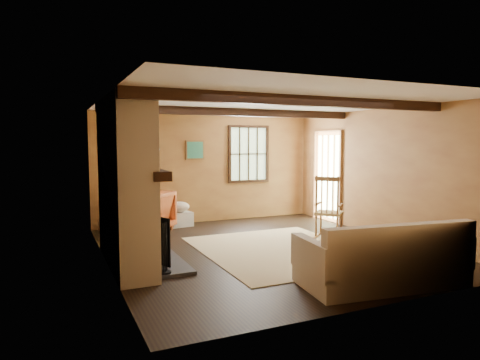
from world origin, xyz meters
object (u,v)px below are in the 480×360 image
fireplace (126,189)px  armchair (146,212)px  rocking_chair (328,211)px  laundry_basket (179,219)px  sofa (384,262)px

fireplace → armchair: bearing=71.5°
rocking_chair → laundry_basket: (-2.27, 2.13, -0.34)m
fireplace → laundry_basket: bearing=59.0°
sofa → rocking_chair: bearing=75.5°
rocking_chair → sofa: size_ratio=0.54×
sofa → laundry_basket: size_ratio=4.27×
sofa → armchair: sofa is taller
fireplace → armchair: 2.35m
armchair → rocking_chair: bearing=102.7°
sofa → laundry_basket: 4.85m
fireplace → rocking_chair: (3.74, 0.31, -0.62)m
fireplace → sofa: 3.62m
rocking_chair → armchair: rocking_chair is taller
fireplace → armchair: (0.71, 2.13, -0.69)m
rocking_chair → sofa: 2.75m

